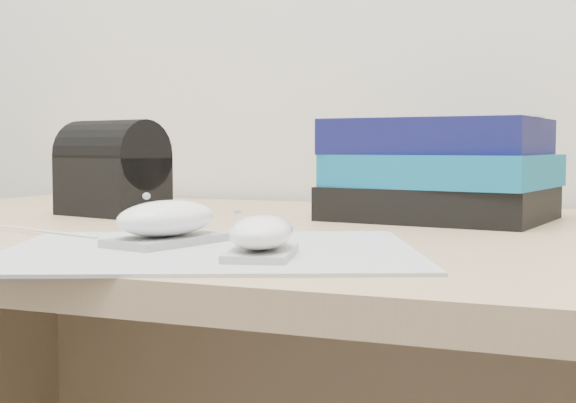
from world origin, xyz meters
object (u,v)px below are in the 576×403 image
at_px(pouch, 112,169).
at_px(mouse_front, 261,236).
at_px(book_stack, 440,170).
at_px(mouse_rear, 167,222).

bearing_deg(pouch, mouse_front, -42.04).
bearing_deg(mouse_front, pouch, 137.96).
distance_m(mouse_front, pouch, 0.49).
bearing_deg(book_stack, mouse_front, -99.32).
height_order(mouse_front, book_stack, book_stack).
height_order(book_stack, pouch, book_stack).
relative_size(mouse_rear, mouse_front, 1.21).
distance_m(mouse_front, book_stack, 0.44).
xyz_separation_m(mouse_front, pouch, (-0.37, 0.33, 0.04)).
height_order(mouse_rear, pouch, pouch).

